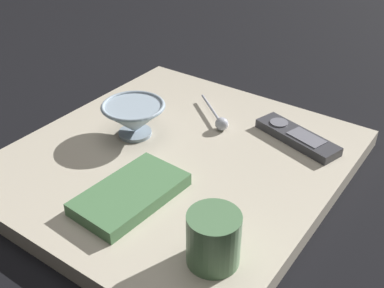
# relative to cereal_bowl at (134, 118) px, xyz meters

# --- Properties ---
(ground_plane) EXTENTS (6.00, 6.00, 0.00)m
(ground_plane) POSITION_rel_cereal_bowl_xyz_m (0.12, -0.01, -0.08)
(ground_plane) COLOR black
(table) EXTENTS (0.61, 0.66, 0.04)m
(table) POSITION_rel_cereal_bowl_xyz_m (0.12, -0.01, -0.06)
(table) COLOR #B7AD99
(table) RESTS_ON ground
(cereal_bowl) EXTENTS (0.14, 0.14, 0.07)m
(cereal_bowl) POSITION_rel_cereal_bowl_xyz_m (0.00, 0.00, 0.00)
(cereal_bowl) COLOR #8C9EAD
(cereal_bowl) RESTS_ON table
(coffee_mug) EXTENTS (0.08, 0.08, 0.09)m
(coffee_mug) POSITION_rel_cereal_bowl_xyz_m (0.33, -0.21, 0.00)
(coffee_mug) COLOR #4C724C
(coffee_mug) RESTS_ON table
(teaspoon) EXTENTS (0.13, 0.11, 0.03)m
(teaspoon) POSITION_rel_cereal_bowl_xyz_m (0.13, 0.13, -0.03)
(teaspoon) COLOR #A3A5B2
(teaspoon) RESTS_ON table
(tv_remote_near) EXTENTS (0.20, 0.11, 0.02)m
(tv_remote_near) POSITION_rel_cereal_bowl_xyz_m (0.29, 0.18, -0.03)
(tv_remote_near) COLOR #38383D
(tv_remote_near) RESTS_ON table
(paperback_book) EXTENTS (0.13, 0.21, 0.02)m
(paperback_book) POSITION_rel_cereal_bowl_xyz_m (0.14, -0.17, -0.03)
(paperback_book) COLOR #477247
(paperback_book) RESTS_ON table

